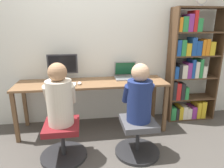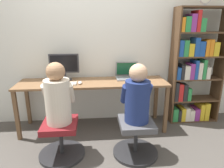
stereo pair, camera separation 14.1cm
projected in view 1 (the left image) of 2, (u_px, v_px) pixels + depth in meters
name	position (u px, v px, depth m)	size (l,w,h in m)	color
ground_plane	(95.00, 137.00, 2.89)	(14.00, 14.00, 0.00)	#4C4742
wall_back	(90.00, 42.00, 3.12)	(10.00, 0.05, 2.60)	silver
desk	(92.00, 87.00, 2.96)	(2.20, 0.57, 0.75)	brown
desktop_monitor	(63.00, 67.00, 2.96)	(0.44, 0.21, 0.40)	#333338
laptop	(126.00, 75.00, 3.14)	(0.36, 0.29, 0.25)	gray
keyboard	(60.00, 85.00, 2.77)	(0.43, 0.14, 0.03)	silver
computer_mouse_by_keyboard	(80.00, 83.00, 2.83)	(0.06, 0.10, 0.03)	silver
office_chair_left	(63.00, 141.00, 2.41)	(0.56, 0.56, 0.46)	#262628
office_chair_right	(138.00, 137.00, 2.49)	(0.56, 0.56, 0.46)	#262628
person_at_monitor	(59.00, 97.00, 2.25)	(0.36, 0.33, 0.72)	beige
person_at_laptop	(139.00, 96.00, 2.34)	(0.36, 0.32, 0.70)	navy
bookshelf	(190.00, 69.00, 3.25)	(0.80, 0.29, 1.82)	#513823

